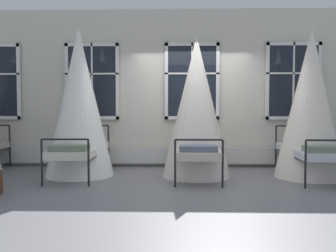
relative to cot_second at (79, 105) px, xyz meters
name	(u,v)px	position (x,y,z in m)	size (l,w,h in m)	color
ground	(194,177)	(2.17, -0.16, -1.35)	(25.60, 25.60, 0.00)	slate
back_wall_with_windows	(192,88)	(2.17, 1.20, 0.37)	(13.80, 0.10, 3.43)	beige
window_bank	(192,120)	(2.17, 1.08, -0.32)	(9.88, 0.10, 2.62)	black
cot_second	(79,105)	(0.00, 0.00, 0.00)	(1.29, 2.01, 2.79)	black
cot_third	(196,109)	(2.22, -0.02, -0.08)	(1.29, 1.99, 2.62)	black
cot_fourth	(311,106)	(4.32, -0.06, -0.02)	(1.29, 2.01, 2.75)	black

